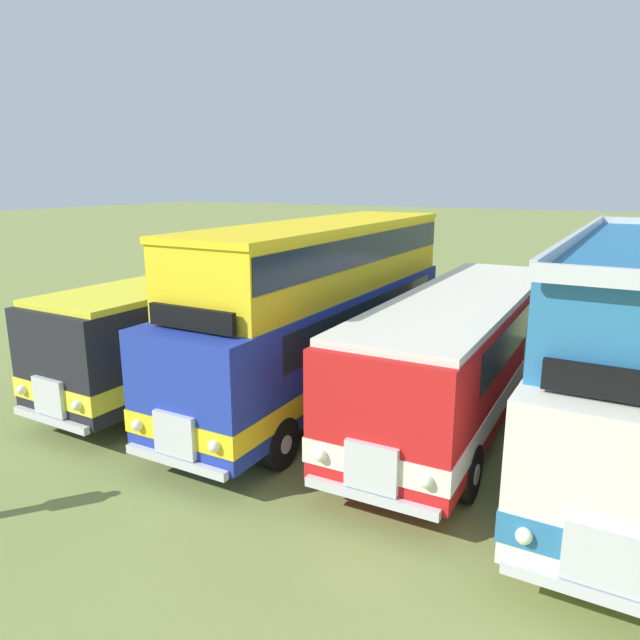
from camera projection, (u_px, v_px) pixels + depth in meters
The scene contains 5 objects.
ground_plane at pixel (619, 455), 11.96m from camera, with size 200.00×200.00×0.00m, color olive.
bus_first_in_row at pixel (215, 316), 16.46m from camera, with size 2.76×10.70×2.99m.
bus_second_in_row at pixel (323, 303), 14.66m from camera, with size 2.63×10.79×4.49m.
bus_third_in_row at pixel (462, 345), 13.53m from camera, with size 2.71×10.58×2.99m.
bus_fourth_in_row at pixel (634, 341), 11.66m from camera, with size 2.73×11.65×4.52m.
Camera 1 is at (-0.08, -12.57, 5.53)m, focal length 32.71 mm.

